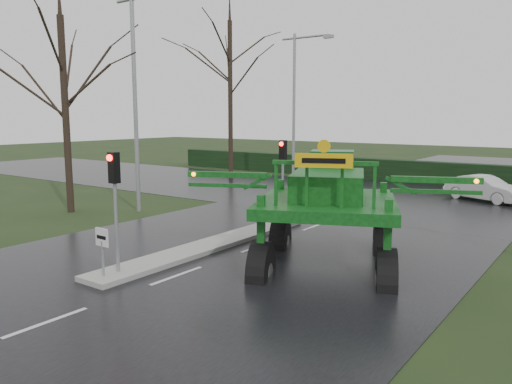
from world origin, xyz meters
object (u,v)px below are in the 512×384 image
Objects in this scene: street_light_left_near at (139,83)px; crop_sprayer at (263,194)px; street_light_left_far at (298,94)px; white_sedan at (483,201)px; traffic_signal_mid at (283,163)px; traffic_signal_near at (115,186)px; keep_left_sign at (102,244)px.

street_light_left_near reaches higher than crop_sprayer.
street_light_left_near is 14.00m from street_light_left_far.
street_light_left_far is 2.44× the size of white_sedan.
traffic_signal_mid is 0.44× the size of crop_sprayer.
street_light_left_far is at bearing 90.00° from street_light_left_near.
traffic_signal_near is 0.44× the size of crop_sprayer.
keep_left_sign is 9.12m from traffic_signal_mid.
traffic_signal_mid is (0.00, 8.99, 1.53)m from keep_left_sign.
street_light_left_near is 2.44× the size of white_sedan.
traffic_signal_near is 0.35× the size of street_light_left_far.
keep_left_sign is 4.61m from crop_sprayer.
street_light_left_near and street_light_left_far have the same top height.
crop_sprayer is at bearing -62.11° from traffic_signal_mid.
traffic_signal_mid is 14.68m from street_light_left_far.
street_light_left_far reaches higher than white_sedan.
traffic_signal_near is 4.11m from crop_sprayer.
white_sedan is (12.43, -1.28, -5.99)m from street_light_left_far.
keep_left_sign reaches higher than white_sedan.
traffic_signal_mid is at bearing 90.00° from keep_left_sign.
keep_left_sign is 0.17× the size of crop_sprayer.
traffic_signal_mid is (0.00, 8.50, 0.00)m from traffic_signal_near.
traffic_signal_near is 8.50m from traffic_signal_mid.
white_sedan is (5.54, 20.22, -1.06)m from keep_left_sign.
street_light_left_near reaches higher than keep_left_sign.
street_light_left_far is at bearing 118.86° from traffic_signal_mid.
keep_left_sign is 0.38× the size of traffic_signal_mid.
traffic_signal_near is at bearing -174.72° from white_sedan.
street_light_left_near reaches higher than white_sedan.
traffic_signal_mid is at bearing 90.00° from traffic_signal_near.
keep_left_sign is 0.33× the size of white_sedan.
keep_left_sign is at bearing -90.00° from traffic_signal_near.
white_sedan is (5.54, 11.23, -2.59)m from traffic_signal_mid.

